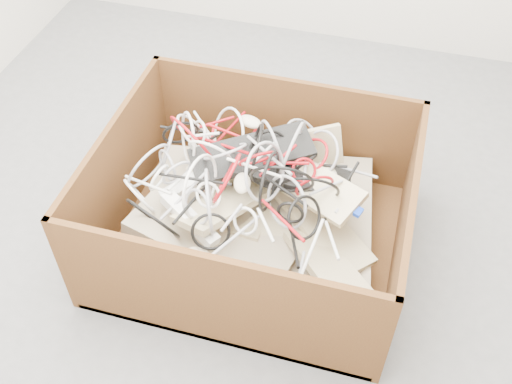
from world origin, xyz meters
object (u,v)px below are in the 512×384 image
(power_strip_left, at_px, (193,181))
(power_strip_right, at_px, (190,219))
(vga_plug, at_px, (356,211))
(cardboard_box, at_px, (251,222))

(power_strip_left, relative_size, power_strip_right, 1.00)
(power_strip_left, height_order, vga_plug, power_strip_left)
(power_strip_right, bearing_deg, cardboard_box, 79.74)
(power_strip_left, bearing_deg, cardboard_box, -35.00)
(cardboard_box, height_order, vga_plug, cardboard_box)
(power_strip_left, bearing_deg, vga_plug, -41.92)
(cardboard_box, relative_size, power_strip_left, 4.30)
(cardboard_box, distance_m, vga_plug, 0.47)
(cardboard_box, relative_size, power_strip_right, 4.30)
(power_strip_left, xyz_separation_m, vga_plug, (0.64, 0.01, 0.00))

